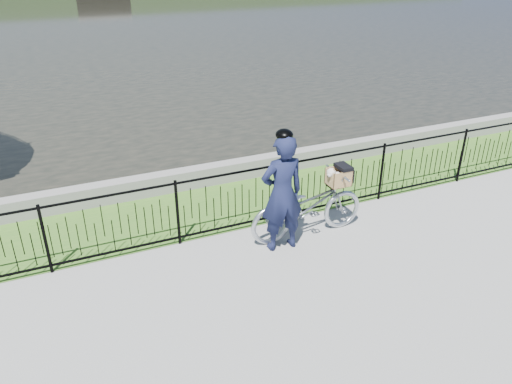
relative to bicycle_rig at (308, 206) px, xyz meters
name	(u,v)px	position (x,y,z in m)	size (l,w,h in m)	color
ground	(276,282)	(-1.07, -1.00, -0.55)	(120.00, 120.00, 0.00)	gray
grass_strip	(216,206)	(-1.07, 1.60, -0.54)	(60.00, 2.00, 0.01)	#427023
water	(66,17)	(-1.07, 32.00, -0.55)	(120.00, 120.00, 0.00)	#27271E
quay_wall	(199,176)	(-1.07, 2.60, -0.35)	(60.00, 0.30, 0.40)	gray
fence	(235,201)	(-1.07, 0.60, 0.03)	(14.00, 0.06, 1.15)	black
bicycle_rig	(308,206)	(0.00, 0.00, 0.00)	(2.05, 0.72, 1.19)	#B6BCC3
cyclist	(282,193)	(-0.58, -0.17, 0.44)	(0.72, 0.48, 2.01)	#141939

